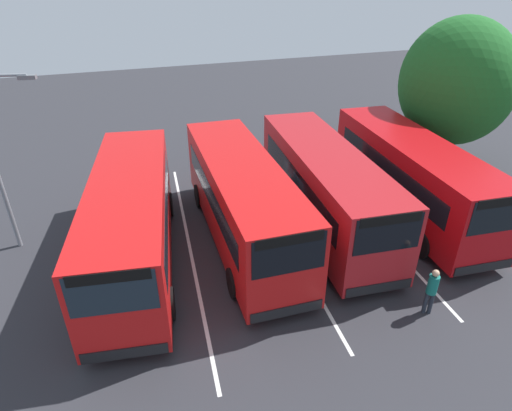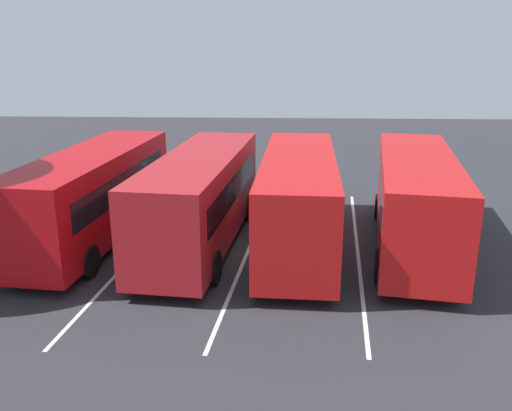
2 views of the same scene
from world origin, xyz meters
The scene contains 9 objects.
ground_plane centered at (0.00, 0.00, 0.00)m, with size 69.06×69.06×0.00m, color #2B2B30.
bus_far_left centered at (0.40, -5.89, 1.84)m, with size 10.26×4.08×3.33m.
bus_center_left centered at (0.33, -1.75, 1.84)m, with size 10.11×3.00×3.33m.
bus_center_right centered at (0.37, 1.75, 1.84)m, with size 10.20×3.52×3.33m.
bus_far_right centered at (0.66, 5.74, 1.84)m, with size 10.20×3.50×3.33m.
pedestrian centered at (6.25, 2.44, 0.99)m, with size 0.44×0.44×1.68m.
lane_stripe_outer_left centered at (0.00, -3.89, 0.00)m, with size 14.08×0.12×0.01m, color silver.
lane_stripe_inner_left centered at (0.00, 0.00, 0.00)m, with size 14.08×0.12×0.01m, color silver.
lane_stripe_inner_right centered at (0.00, 3.89, 0.00)m, with size 14.08×0.12×0.01m, color silver.
Camera 2 is at (-18.30, -1.05, 7.20)m, focal length 38.20 mm.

